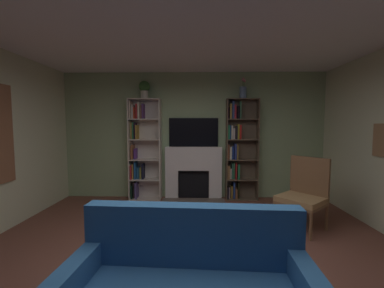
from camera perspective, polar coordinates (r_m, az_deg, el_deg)
The scene contains 11 objects.
ground_plane at distance 3.03m, azimuth -0.51°, elevation -27.77°, with size 6.89×6.89×0.00m, color brown.
wall_back_accent at distance 5.47m, azimuth 0.38°, elevation 1.94°, with size 5.80×0.06×2.75m, color #98B383.
ceiling at distance 2.81m, azimuth -0.55°, elevation 28.96°, with size 5.80×5.86×0.06m, color white.
fireplace at distance 5.43m, azimuth 0.36°, elevation -6.42°, with size 1.32×0.49×1.14m.
tv at distance 5.40m, azimuth 0.37°, elevation 2.71°, with size 1.07×0.06×0.62m, color black.
bookshelf_left at distance 5.48m, azimuth -11.50°, elevation -1.08°, with size 0.68×0.32×2.17m.
bookshelf_right at distance 5.44m, azimuth 10.55°, elevation -1.28°, with size 0.68×0.26×2.17m.
potted_plant at distance 5.45m, azimuth -10.94°, elevation 12.46°, with size 0.23×0.23×0.38m.
vase_with_flowers at distance 5.41m, azimuth 11.71°, elevation 11.70°, with size 0.15×0.15×0.44m.
armchair at distance 4.30m, azimuth 24.42°, elevation -10.27°, with size 0.83×0.83×1.10m.
coffee_table at distance 2.76m, azimuth -0.20°, elevation -22.47°, with size 0.83×0.51×0.42m.
Camera 1 is at (0.08, -2.56, 1.61)m, focal length 23.09 mm.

